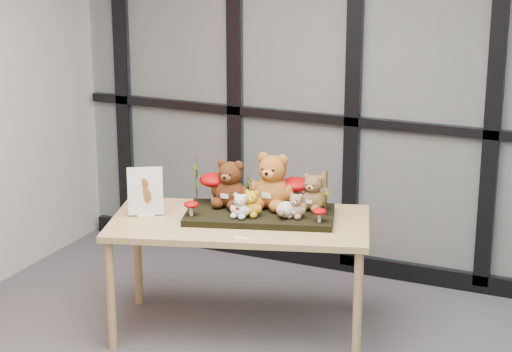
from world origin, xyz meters
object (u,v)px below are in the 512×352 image
at_px(bear_tan_back, 313,190).
at_px(bear_small_yellow, 252,202).
at_px(bear_white_bow, 240,204).
at_px(bear_brown_medium, 231,181).
at_px(bear_pooh_yellow, 273,178).
at_px(plush_cream_hedgehog, 285,209).
at_px(diorama_tray, 260,215).
at_px(mushroom_front_left, 191,208).
at_px(mushroom_back_left, 214,186).
at_px(display_table, 240,231).
at_px(bear_beige_small, 296,204).
at_px(mushroom_front_right, 320,214).
at_px(mushroom_back_right, 296,191).
at_px(sign_holder, 145,194).

xyz_separation_m(bear_tan_back, bear_small_yellow, (-0.27, -0.25, -0.03)).
bearing_deg(bear_white_bow, bear_brown_medium, 112.80).
bearing_deg(bear_small_yellow, bear_pooh_yellow, 59.09).
bearing_deg(plush_cream_hedgehog, diorama_tray, 151.72).
xyz_separation_m(bear_white_bow, mushroom_front_left, (-0.27, -0.09, -0.03)).
bearing_deg(mushroom_back_left, mushroom_front_left, -91.51).
bearing_deg(display_table, bear_beige_small, -3.54).
bearing_deg(bear_small_yellow, mushroom_front_right, -9.38).
bearing_deg(mushroom_back_left, bear_white_bow, -36.61).
relative_size(bear_tan_back, bear_small_yellow, 1.39).
xyz_separation_m(bear_white_bow, mushroom_back_left, (-0.26, 0.19, 0.02)).
height_order(bear_tan_back, mushroom_back_right, bear_tan_back).
relative_size(bear_beige_small, plush_cream_hedgehog, 1.53).
xyz_separation_m(bear_pooh_yellow, bear_brown_medium, (-0.23, -0.08, -0.02)).
xyz_separation_m(bear_tan_back, bear_white_bow, (-0.32, -0.30, -0.04)).
height_order(bear_white_bow, bear_beige_small, same).
bearing_deg(mushroom_front_right, mushroom_back_left, 173.14).
bearing_deg(bear_small_yellow, bear_white_bow, -148.72).
relative_size(display_table, sign_holder, 5.62).
relative_size(bear_small_yellow, sign_holder, 0.58).
bearing_deg(mushroom_front_left, mushroom_front_right, 15.60).
bearing_deg(mushroom_back_right, diorama_tray, -130.62).
height_order(diorama_tray, mushroom_back_right, mushroom_back_right).
bearing_deg(mushroom_back_left, bear_brown_medium, -14.11).
bearing_deg(mushroom_back_right, sign_holder, -151.87).
distance_m(diorama_tray, bear_pooh_yellow, 0.23).
height_order(bear_beige_small, mushroom_back_right, mushroom_back_right).
bearing_deg(mushroom_back_left, mushroom_back_right, 14.01).
distance_m(bear_pooh_yellow, sign_holder, 0.74).
xyz_separation_m(bear_pooh_yellow, sign_holder, (-0.65, -0.35, -0.08)).
distance_m(mushroom_front_left, sign_holder, 0.29).
relative_size(bear_brown_medium, mushroom_back_right, 1.60).
distance_m(diorama_tray, mushroom_front_right, 0.38).
bearing_deg(bear_beige_small, bear_brown_medium, 157.77).
relative_size(bear_white_bow, mushroom_front_left, 1.65).
bearing_deg(bear_beige_small, display_table, 176.46).
relative_size(bear_tan_back, mushroom_front_right, 2.69).
height_order(bear_beige_small, mushroom_back_left, mushroom_back_left).
height_order(diorama_tray, bear_brown_medium, bear_brown_medium).
xyz_separation_m(bear_small_yellow, mushroom_front_left, (-0.31, -0.14, -0.04)).
bearing_deg(bear_pooh_yellow, plush_cream_hedgehog, -63.70).
xyz_separation_m(mushroom_back_right, sign_holder, (-0.76, -0.41, 0.00)).
bearing_deg(mushroom_back_right, display_table, -132.46).
height_order(bear_brown_medium, plush_cream_hedgehog, bear_brown_medium).
distance_m(bear_pooh_yellow, plush_cream_hedgehog, 0.24).
xyz_separation_m(bear_small_yellow, mushroom_back_right, (0.16, 0.26, 0.01)).
distance_m(bear_tan_back, mushroom_front_right, 0.23).
distance_m(bear_small_yellow, mushroom_front_left, 0.34).
height_order(bear_pooh_yellow, sign_holder, bear_pooh_yellow).
bearing_deg(mushroom_back_left, bear_beige_small, -6.83).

